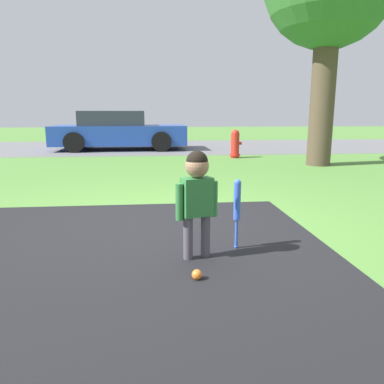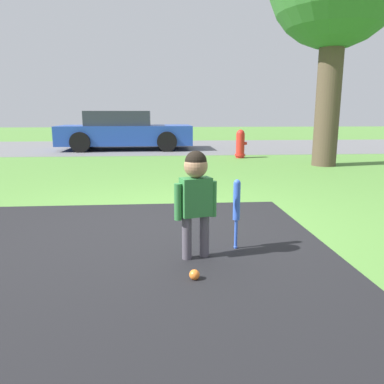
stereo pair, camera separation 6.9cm
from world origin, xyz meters
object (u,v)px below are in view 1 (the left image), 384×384
at_px(child, 197,190).
at_px(baseball_bat, 237,204).
at_px(sports_ball, 197,275).
at_px(fire_hydrant, 235,144).
at_px(parked_car, 118,131).

relative_size(child, baseball_bat, 1.43).
xyz_separation_m(sports_ball, fire_hydrant, (1.90, 7.50, 0.34)).
relative_size(child, parked_car, 0.21).
distance_m(child, fire_hydrant, 7.32).
bearing_deg(parked_car, baseball_bat, -79.87).
xyz_separation_m(baseball_bat, sports_ball, (-0.42, -0.61, -0.37)).
bearing_deg(child, parked_car, 82.12).
bearing_deg(fire_hydrant, parked_car, 140.73).
xyz_separation_m(sports_ball, parked_car, (-1.46, 10.25, 0.57)).
bearing_deg(baseball_bat, parked_car, 101.06).
xyz_separation_m(child, parked_car, (-1.51, 9.82, 0.02)).
height_order(baseball_bat, parked_car, parked_car).
relative_size(baseball_bat, parked_car, 0.14).
relative_size(baseball_bat, sports_ball, 8.19).
distance_m(baseball_bat, parked_car, 9.82).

